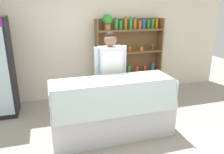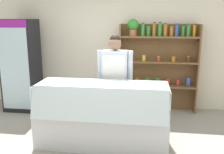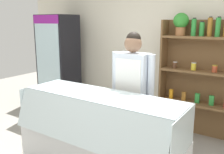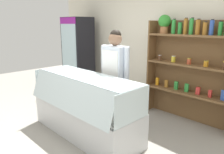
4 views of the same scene
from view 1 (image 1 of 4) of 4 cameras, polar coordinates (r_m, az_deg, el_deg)
The scene contains 5 objects.
ground_plane at distance 3.97m, azimuth 3.71°, elevation -15.09°, with size 12.00×12.00×0.00m, color gray.
back_wall at distance 5.38m, azimuth -3.72°, elevation 9.34°, with size 6.80×0.10×2.70m, color silver.
shelving_unit at distance 5.40m, azimuth 4.00°, elevation 6.95°, with size 1.66×0.29×1.99m.
deli_display_case at distance 3.86m, azimuth 0.10°, elevation -10.62°, with size 2.06×0.79×1.01m.
shop_clerk at distance 4.13m, azimuth -0.38°, elevation 2.13°, with size 0.63×0.25×1.73m.
Camera 1 is at (-1.18, -3.10, 2.18)m, focal length 35.00 mm.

